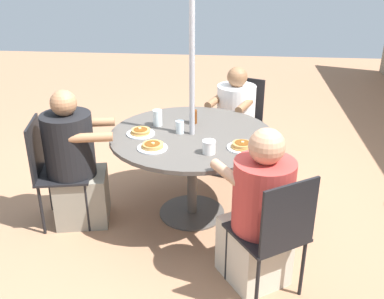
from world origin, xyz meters
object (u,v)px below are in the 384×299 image
pancake_plate_a (242,146)px  diner_east (75,165)px  pancake_plate_c (153,146)px  drinking_glass_b (180,127)px  patio_chair_east (53,166)px  coffee_cup (209,147)px  patio_table (192,145)px  patio_chair_south (275,230)px  pancake_plate_b (141,132)px  diner_south (259,217)px  patio_chair_north (241,117)px  syrup_bottle (193,116)px  diner_north (234,126)px  drinking_glass_a (158,118)px

pancake_plate_a → diner_east: bearing=-92.7°
pancake_plate_c → drinking_glass_b: 0.36m
patio_chair_east → drinking_glass_b: (-0.23, 0.99, 0.28)m
coffee_cup → patio_table: bearing=-156.2°
patio_chair_south → pancake_plate_b: (-0.88, -1.00, 0.25)m
diner_south → diner_east: bearing=124.2°
diner_east → coffee_cup: diner_east is taller
patio_chair_east → pancake_plate_c: size_ratio=3.98×
pancake_plate_a → pancake_plate_c: pancake_plate_a is taller
patio_chair_north → diner_south: bearing=114.5°
patio_chair_north → patio_chair_east: size_ratio=1.00×
syrup_bottle → diner_north: bearing=151.5°
patio_table → patio_chair_east: 1.12m
pancake_plate_b → diner_north: bearing=141.2°
diner_south → coffee_cup: diner_south is taller
patio_chair_east → pancake_plate_a: 1.50m
drinking_glass_b → patio_chair_north: bearing=154.2°
patio_table → coffee_cup: size_ratio=13.40×
diner_south → drinking_glass_a: bearing=97.7°
pancake_plate_a → drinking_glass_b: (-0.26, -0.49, 0.03)m
pancake_plate_b → pancake_plate_c: size_ratio=1.00×
pancake_plate_a → syrup_bottle: size_ratio=1.38×
syrup_bottle → coffee_cup: size_ratio=1.66×
coffee_cup → patio_chair_north: bearing=170.0°
patio_chair_south → pancake_plate_c: patio_chair_south is taller
patio_chair_north → diner_south: 1.82m
drinking_glass_b → patio_table: bearing=84.2°
diner_east → drinking_glass_b: diner_east is taller
patio_chair_north → pancake_plate_a: patio_chair_north is taller
patio_chair_south → patio_table: bearing=90.0°
patio_chair_east → patio_chair_south: (0.72, 1.69, 0.00)m
coffee_cup → patio_chair_east: bearing=-96.1°
pancake_plate_c → drinking_glass_a: bearing=-175.4°
pancake_plate_b → diner_east: bearing=-75.3°
diner_east → drinking_glass_b: size_ratio=11.03×
patio_chair_north → pancake_plate_c: patio_chair_north is taller
diner_east → diner_south: (0.60, 1.42, 0.00)m
patio_table → syrup_bottle: bearing=-177.4°
pancake_plate_b → syrup_bottle: size_ratio=1.38×
patio_chair_south → drinking_glass_b: size_ratio=8.68×
patio_table → syrup_bottle: 0.28m
patio_chair_south → pancake_plate_b: 1.36m
syrup_bottle → drinking_glass_b: bearing=-21.2°
diner_east → diner_south: 1.55m
patio_table → patio_chair_east: bearing=-78.7°
drinking_glass_a → diner_south: bearing=40.5°
pancake_plate_c → diner_south: bearing=57.9°
patio_chair_south → syrup_bottle: bearing=84.9°
diner_east → drinking_glass_b: bearing=92.0°
diner_north → pancake_plate_a: (1.12, 0.06, 0.28)m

